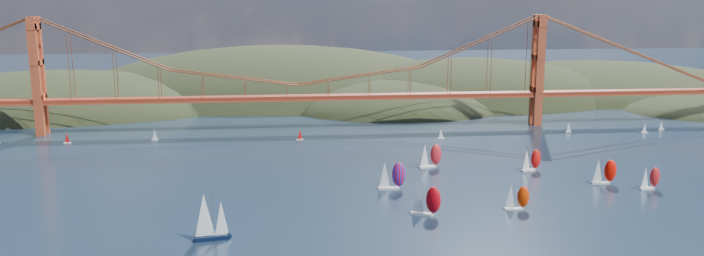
% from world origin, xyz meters
% --- Properties ---
extents(headlands, '(725.00, 225.00, 96.00)m').
position_xyz_m(headlands, '(44.95, 278.29, -12.46)').
color(headlands, black).
rests_on(headlands, ground).
extents(bridge, '(552.00, 12.00, 55.00)m').
position_xyz_m(bridge, '(-1.75, 180.00, 32.23)').
color(bridge, maroon).
rests_on(bridge, ground).
extents(sloop_navy, '(9.86, 6.13, 14.78)m').
position_xyz_m(sloop_navy, '(-28.17, 31.58, 6.52)').
color(sloop_navy, black).
rests_on(sloop_navy, ground).
extents(racer_0, '(9.34, 6.80, 10.50)m').
position_xyz_m(racer_0, '(34.76, 45.61, 4.96)').
color(racer_0, silver).
rests_on(racer_0, ground).
extents(racer_1, '(7.68, 3.43, 8.70)m').
position_xyz_m(racer_1, '(64.10, 47.90, 4.11)').
color(racer_1, white).
rests_on(racer_1, ground).
extents(racer_2, '(7.73, 3.97, 8.68)m').
position_xyz_m(racer_2, '(117.10, 64.80, 4.10)').
color(racer_2, white).
rests_on(racer_2, ground).
extents(racer_3, '(8.28, 4.83, 9.29)m').
position_xyz_m(racer_3, '(85.21, 92.29, 4.39)').
color(racer_3, silver).
rests_on(racer_3, ground).
extents(racer_4, '(8.65, 3.57, 9.91)m').
position_xyz_m(racer_4, '(104.37, 72.65, 4.68)').
color(racer_4, silver).
rests_on(racer_4, ground).
extents(racer_5, '(9.19, 4.90, 10.31)m').
position_xyz_m(racer_5, '(48.41, 101.06, 4.87)').
color(racer_5, silver).
rests_on(racer_5, ground).
extents(racer_rwb, '(9.44, 3.93, 10.78)m').
position_xyz_m(racer_rwb, '(28.95, 73.91, 5.10)').
color(racer_rwb, white).
rests_on(racer_rwb, ground).
extents(distant_boat_2, '(3.00, 2.00, 4.70)m').
position_xyz_m(distant_boat_2, '(-103.04, 159.37, 2.41)').
color(distant_boat_2, silver).
rests_on(distant_boat_2, ground).
extents(distant_boat_3, '(3.00, 2.00, 4.70)m').
position_xyz_m(distant_boat_3, '(-65.44, 162.16, 2.41)').
color(distant_boat_3, silver).
rests_on(distant_boat_3, ground).
extents(distant_boat_4, '(3.00, 2.00, 4.70)m').
position_xyz_m(distant_boat_4, '(129.00, 159.52, 2.41)').
color(distant_boat_4, silver).
rests_on(distant_boat_4, ground).
extents(distant_boat_5, '(3.00, 2.00, 4.70)m').
position_xyz_m(distant_boat_5, '(164.14, 153.70, 2.41)').
color(distant_boat_5, silver).
rests_on(distant_boat_5, ground).
extents(distant_boat_6, '(3.00, 2.00, 4.70)m').
position_xyz_m(distant_boat_6, '(176.00, 159.83, 2.41)').
color(distant_boat_6, silver).
rests_on(distant_boat_6, ground).
extents(distant_boat_8, '(3.00, 2.00, 4.70)m').
position_xyz_m(distant_boat_8, '(64.57, 151.20, 2.41)').
color(distant_boat_8, silver).
rests_on(distant_boat_8, ground).
extents(distant_boat_9, '(3.00, 2.00, 4.70)m').
position_xyz_m(distant_boat_9, '(0.17, 155.57, 2.41)').
color(distant_boat_9, silver).
rests_on(distant_boat_9, ground).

